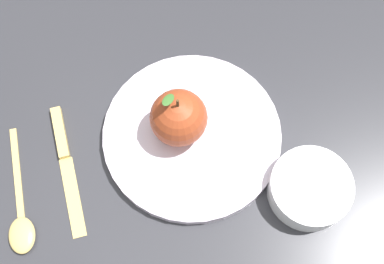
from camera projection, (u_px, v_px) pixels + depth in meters
ground_plane at (169, 140)px, 0.69m from camera, size 2.40×2.40×0.00m
dinner_plate at (192, 135)px, 0.68m from camera, size 0.24×0.24×0.02m
apple at (179, 118)px, 0.64m from camera, size 0.08×0.08×0.09m
side_bowl at (310, 188)px, 0.64m from camera, size 0.11×0.11×0.04m
knife at (65, 158)px, 0.68m from camera, size 0.10×0.17×0.01m
spoon at (21, 220)px, 0.64m from camera, size 0.10×0.17×0.01m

